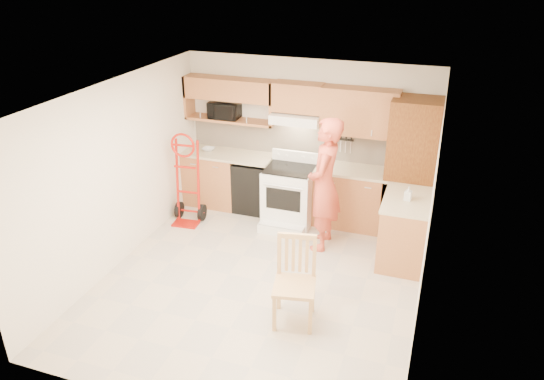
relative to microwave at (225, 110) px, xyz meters
The scene contains 28 objects.
floor 2.97m from the microwave, 57.05° to the right, with size 4.00×4.50×0.02m, color #C5B49B.
ceiling 2.64m from the microwave, 57.05° to the right, with size 4.00×4.50×0.02m, color white.
wall_back 1.41m from the microwave, ahead, with size 4.00×0.02×2.50m, color #EFE2CB.
wall_front 4.57m from the microwave, 72.72° to the right, with size 4.00×0.02×2.50m, color #EFE2CB.
wall_left 2.22m from the microwave, 107.53° to the right, with size 0.02×4.50×2.50m, color #EFE2CB.
wall_right 3.97m from the microwave, 31.81° to the right, with size 0.02×4.50×2.50m, color #EFE2CB.
backsplash 1.42m from the microwave, ahead, with size 3.92×0.03×0.55m, color beige.
lower_cab_left 1.20m from the microwave, 145.78° to the right, with size 0.90×0.60×0.90m, color #AE6D3E.
dishwasher 1.33m from the microwave, 13.76° to the right, with size 0.60×0.60×0.85m, color black.
lower_cab_right 2.48m from the microwave, ahead, with size 1.14×0.60×0.90m, color #AE6D3E.
countertop_left 0.73m from the microwave, 53.07° to the right, with size 1.50×0.63×0.04m, color tan.
countertop_right 2.30m from the microwave, ahead, with size 1.14×0.63×0.04m, color tan.
cab_return_right 3.40m from the microwave, 17.04° to the right, with size 0.60×1.00×0.90m, color #AE6D3E.
countertop_return 3.27m from the microwave, 17.04° to the right, with size 0.63×1.00×0.04m, color tan.
pantry_tall 3.06m from the microwave, ahead, with size 0.70×0.60×2.10m, color brown.
upper_cab_left 0.37m from the microwave, ahead, with size 1.50×0.33×0.34m, color #AE6D3E.
upper_shelf_mw 0.19m from the microwave, ahead, with size 1.50×0.33×0.04m, color #AE6D3E.
upper_cab_center 1.27m from the microwave, ahead, with size 0.76×0.33×0.44m, color #AE6D3E.
upper_cab_right 2.19m from the microwave, ahead, with size 1.14×0.33×0.70m, color #AE6D3E.
range_hood 1.23m from the microwave, ahead, with size 0.76×0.46×0.14m, color white.
knife_strip 1.94m from the microwave, ahead, with size 0.40×0.05×0.29m, color black, non-canonical shape.
microwave is the anchor object (origin of this frame).
range 1.70m from the microwave, 20.66° to the right, with size 0.75×0.99×1.11m, color white, non-canonical shape.
person 2.22m from the microwave, 26.04° to the right, with size 0.71×0.47×1.95m, color #CA4A35.
hand_truck 1.36m from the microwave, 108.08° to the right, with size 0.53×0.48×1.34m, color #B4160C, non-canonical shape.
dining_chair 3.55m from the microwave, 53.51° to the right, with size 0.47×0.51×1.05m, color tan, non-canonical shape.
soap_bottle 3.26m from the microwave, 17.76° to the right, with size 0.09×0.09×0.20m, color white.
bowl 0.72m from the microwave, 152.50° to the right, with size 0.21×0.21×0.05m, color white.
Camera 1 is at (1.97, -5.28, 3.94)m, focal length 33.87 mm.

